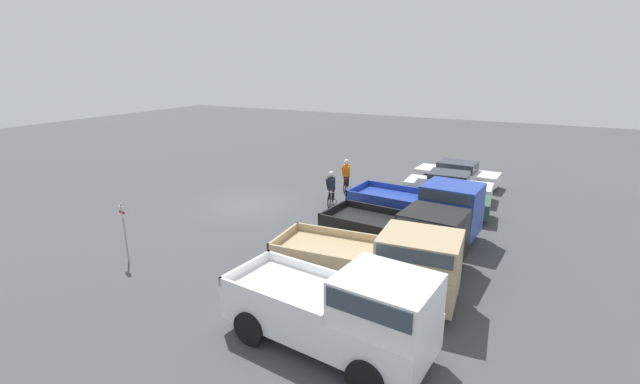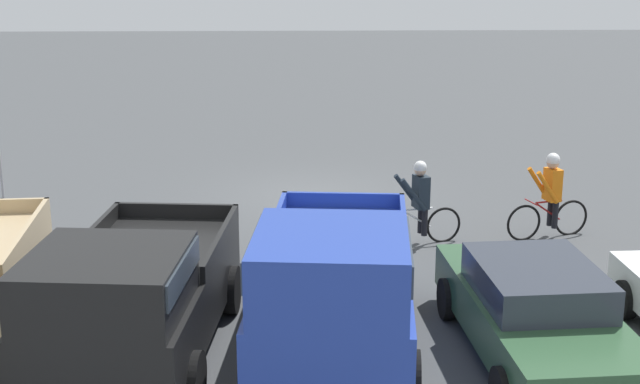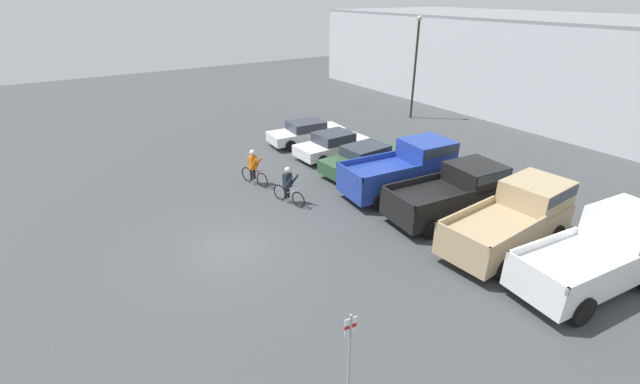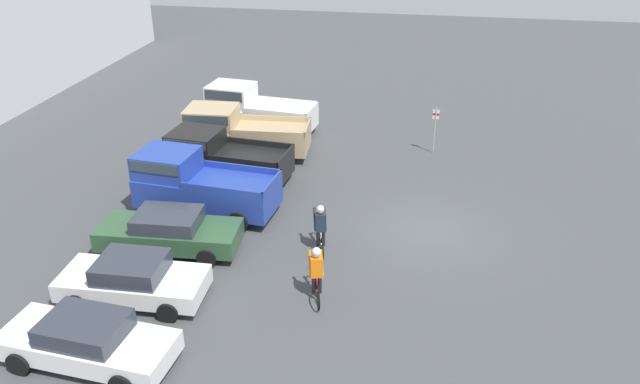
# 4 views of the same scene
# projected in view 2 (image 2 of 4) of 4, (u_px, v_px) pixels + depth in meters

# --- Properties ---
(ground_plane) EXTENTS (80.00, 80.00, 0.00)m
(ground_plane) POSITION_uv_depth(u_px,v_px,m) (313.00, 195.00, 21.00)
(ground_plane) COLOR #424447
(sedan_2) EXTENTS (2.21, 4.85, 1.42)m
(sedan_2) POSITION_uv_depth(u_px,v_px,m) (535.00, 312.00, 12.60)
(sedan_2) COLOR #2D5133
(sedan_2) RESTS_ON ground_plane
(pickup_truck_0) EXTENTS (2.65, 5.40, 2.31)m
(pickup_truck_0) POSITION_uv_depth(u_px,v_px,m) (335.00, 286.00, 12.33)
(pickup_truck_0) COLOR #233D9E
(pickup_truck_0) RESTS_ON ground_plane
(pickup_truck_1) EXTENTS (2.66, 5.13, 2.06)m
(pickup_truck_1) POSITION_uv_depth(u_px,v_px,m) (133.00, 295.00, 12.29)
(pickup_truck_1) COLOR black
(pickup_truck_1) RESTS_ON ground_plane
(cyclist_0) EXTENTS (1.82, 0.63, 1.72)m
(cyclist_0) POSITION_uv_depth(u_px,v_px,m) (419.00, 203.00, 17.37)
(cyclist_0) COLOR black
(cyclist_0) RESTS_ON ground_plane
(cyclist_1) EXTENTS (1.78, 0.62, 1.77)m
(cyclist_1) POSITION_uv_depth(u_px,v_px,m) (550.00, 194.00, 17.80)
(cyclist_1) COLOR black
(cyclist_1) RESTS_ON ground_plane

